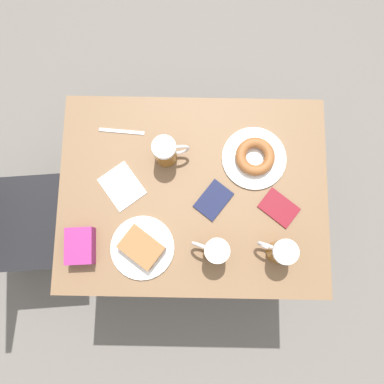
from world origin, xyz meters
The scene contains 12 objects.
ground_plane centered at (0.00, 0.00, 0.00)m, with size 8.00×8.00×0.00m, color #666059.
table centered at (0.00, 0.00, 0.65)m, with size 0.72×0.95×0.72m.
plate_with_cake centered at (-0.19, 0.17, 0.74)m, with size 0.22×0.22×0.05m.
plate_with_donut centered at (0.13, -0.22, 0.73)m, with size 0.23×0.23×0.05m.
beer_mug_left centered at (-0.20, -0.29, 0.78)m, with size 0.08×0.12×0.13m.
beer_mug_center centered at (-0.20, -0.07, 0.78)m, with size 0.08×0.12×0.13m.
beer_mug_right centered at (0.13, 0.10, 0.78)m, with size 0.08×0.13×0.13m.
napkin_folded centered at (0.02, 0.25, 0.72)m, with size 0.19×0.18×0.00m.
fork centered at (0.22, 0.26, 0.72)m, with size 0.02×0.17×0.00m.
passport_near_edge centered at (-0.05, -0.30, 0.72)m, with size 0.15×0.15×0.01m.
passport_far_edge centered at (-0.02, -0.07, 0.72)m, with size 0.15×0.15×0.01m.
blue_pouch centered at (-0.19, 0.38, 0.75)m, with size 0.13×0.10×0.06m.
Camera 1 is at (-0.23, -0.00, 2.02)m, focal length 35.00 mm.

